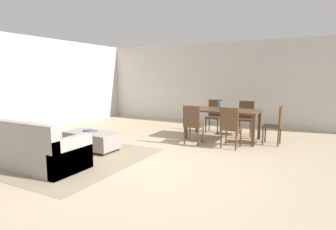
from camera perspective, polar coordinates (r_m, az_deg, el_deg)
The scene contains 14 objects.
ground_plane at distance 5.04m, azimuth -4.71°, elevation -10.48°, with size 10.80×10.80×0.00m, color tan.
wall_back at distance 9.39m, azimuth 11.88°, elevation 6.40°, with size 9.00×0.12×2.70m, color beige.
wall_left at distance 8.40m, azimuth -29.80°, elevation 5.32°, with size 0.12×11.00×2.70m, color beige.
area_rug at distance 5.94m, azimuth -20.48°, elevation -8.05°, with size 3.00×2.80×0.01m, color gray.
couch at distance 5.56m, azimuth -26.73°, elevation -6.41°, with size 2.12×0.85×0.86m.
ottoman_table at distance 6.22m, azimuth -15.50°, elevation -4.97°, with size 1.16×0.57×0.40m.
dining_table at distance 7.09m, azimuth 11.22°, elevation 0.42°, with size 1.80×0.91×0.76m.
dining_chair_near_left at distance 6.48m, azimuth 5.14°, elevation -1.55°, with size 0.41×0.41×0.92m.
dining_chair_near_right at distance 6.24m, azimuth 12.71°, elevation -2.09°, with size 0.42×0.42×0.92m.
dining_chair_far_left at distance 8.02m, azimuth 9.55°, elevation 0.24°, with size 0.42×0.42×0.92m.
dining_chair_far_right at distance 7.79m, azimuth 15.76°, elevation -0.18°, with size 0.43×0.43×0.92m.
dining_chair_head_east at distance 6.89m, azimuth 21.41°, elevation -1.51°, with size 0.41×0.41×0.92m.
vase_centerpiece at distance 7.05m, azimuth 10.71°, elevation 1.97°, with size 0.11×0.11×0.21m, color slate.
book_on_ottoman at distance 6.26m, azimuth -15.76°, elevation -3.16°, with size 0.26×0.20×0.03m, color #3F4C72.
Camera 1 is at (2.57, -4.02, 1.61)m, focal length 29.53 mm.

